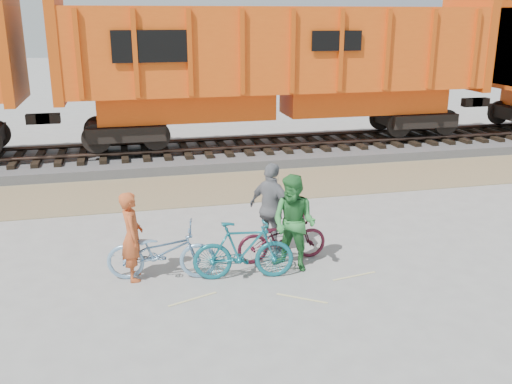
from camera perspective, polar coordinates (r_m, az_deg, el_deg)
ground at (r=10.69m, az=-1.51°, el=-8.14°), size 120.00×120.00×0.00m
gravel_strip at (r=15.76m, az=-5.64°, el=0.30°), size 120.00×3.00×0.02m
ballast_bed at (r=19.08m, az=-7.11°, el=3.69°), size 120.00×4.00×0.30m
track at (r=19.01m, az=-7.14°, el=4.64°), size 120.00×2.60×0.24m
hopper_car_center at (r=19.22m, az=2.25°, el=12.54°), size 14.00×3.13×4.65m
bicycle_blue at (r=10.45m, az=-9.42°, el=-5.90°), size 2.06×1.03×1.04m
bicycle_teal at (r=10.28m, az=-1.27°, el=-5.86°), size 1.88×0.75×1.10m
bicycle_maroon at (r=11.07m, az=2.61°, el=-4.59°), size 1.81×0.70×0.94m
person_solo at (r=10.41m, az=-12.30°, el=-4.34°), size 0.41×0.61×1.64m
person_man at (r=10.56m, az=3.81°, el=-3.13°), size 1.12×1.11×1.83m
person_woman at (r=11.25m, az=1.60°, el=-1.71°), size 1.00×1.15×1.86m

